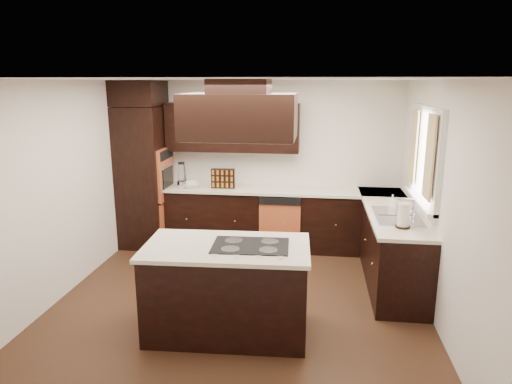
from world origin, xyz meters
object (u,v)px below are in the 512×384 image
island (227,291)px  oven_column (144,177)px  range_hood (240,116)px  spice_rack (223,178)px

island → oven_column: bearing=123.6°
oven_column → range_hood: range_hood is taller
oven_column → range_hood: 3.13m
island → range_hood: 1.73m
oven_column → spice_rack: bearing=1.2°
island → spice_rack: spice_rack is taller
range_hood → spice_rack: size_ratio=2.97×
island → spice_rack: size_ratio=4.42×
island → range_hood: range_hood is taller
oven_column → island: bearing=-53.8°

